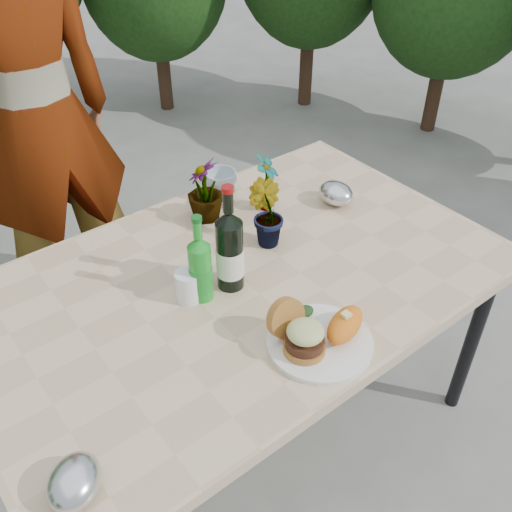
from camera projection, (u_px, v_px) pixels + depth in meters
ground at (243, 426)px, 2.17m from camera, size 80.00×80.00×0.00m
patio_table at (240, 291)px, 1.74m from camera, size 1.60×1.00×0.75m
shrub_hedge at (11, 10)px, 2.59m from camera, size 6.74×5.03×2.09m
dinner_plate at (320, 342)px, 1.49m from camera, size 0.28×0.28×0.01m
burger_stack at (300, 333)px, 1.44m from camera, size 0.11×0.16×0.11m
sweet_potato at (345, 325)px, 1.49m from camera, size 0.17×0.12×0.06m
grilled_veg at (301, 314)px, 1.54m from camera, size 0.08×0.05×0.03m
wine_bottle at (230, 251)px, 1.60m from camera, size 0.08×0.08×0.34m
sparkling_water at (200, 269)px, 1.58m from camera, size 0.07×0.07×0.28m
plastic_cup at (188, 286)px, 1.60m from camera, size 0.07×0.07×0.09m
seedling_left at (266, 183)px, 1.93m from camera, size 0.13×0.12×0.21m
seedling_mid at (266, 214)px, 1.78m from camera, size 0.12×0.14×0.22m
seedling_right at (205, 190)px, 1.89m from camera, size 0.17×0.17×0.22m
blue_bowl at (221, 184)px, 2.04m from camera, size 0.14×0.14×0.10m
foil_packet_left at (74, 481)px, 1.15m from camera, size 0.17×0.17×0.08m
foil_packet_right at (336, 193)px, 2.00m from camera, size 0.11×0.14×0.08m
person at (39, 122)px, 2.20m from camera, size 0.67×0.46×1.80m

